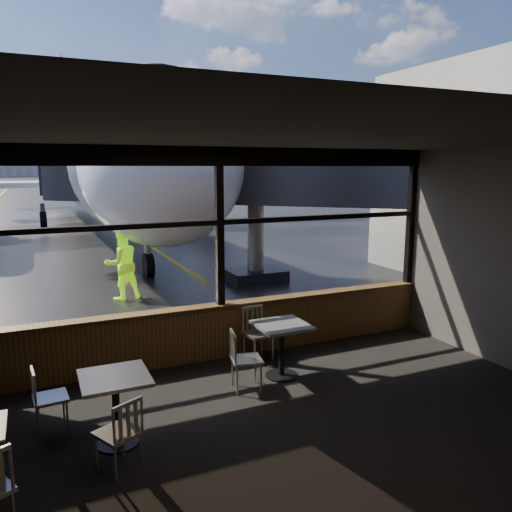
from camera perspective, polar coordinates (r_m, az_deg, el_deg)
ground_plane at (r=127.66m, az=-23.12°, el=7.95°), size 520.00×520.00×0.00m
carpet_floor at (r=6.23m, az=6.23°, el=-20.61°), size 8.00×6.00×0.01m
ceiling at (r=5.36m, az=6.96°, el=13.40°), size 8.00×6.00×0.04m
window_sill at (r=8.53m, az=-4.04°, el=-8.59°), size 8.00×0.28×0.90m
window_header at (r=8.08m, az=-4.30°, el=11.28°), size 8.00×0.18×0.30m
mullion_centre at (r=8.14m, az=-4.19°, el=3.16°), size 0.12×0.12×2.60m
mullion_right at (r=10.17m, az=17.26°, el=4.14°), size 0.12×0.12×2.60m
window_transom at (r=8.12m, az=-4.20°, el=3.86°), size 8.00×0.10×0.08m
airliner at (r=27.72m, az=-18.60°, el=15.31°), size 32.44×38.85×11.82m
jet_bridge at (r=14.57m, az=1.76°, el=7.54°), size 9.45×11.55×5.04m
cafe_table_near at (r=7.77m, az=2.94°, el=-10.73°), size 0.77×0.77×0.84m
cafe_table_mid at (r=6.24m, az=-15.67°, el=-16.61°), size 0.76×0.76×0.84m
chair_near_w at (r=7.32m, az=-1.10°, el=-11.84°), size 0.57×0.57×0.89m
chair_near_n at (r=8.36m, az=0.27°, el=-8.96°), size 0.55×0.55×0.90m
chair_mid_s at (r=5.75m, az=-15.46°, el=-18.97°), size 0.62×0.62×0.85m
chair_mid_w at (r=6.79m, az=-22.42°, el=-14.82°), size 0.48×0.48×0.82m
ground_crew at (r=12.50m, az=-15.08°, el=-0.87°), size 0.96×0.82×1.74m
cone_nose at (r=14.40m, az=-14.12°, el=-2.03°), size 0.32×0.32×0.44m
hangar_mid at (r=192.62m, az=-23.68°, el=9.89°), size 38.00×15.00×10.00m
hangar_right at (r=195.93m, az=-5.54°, el=10.97°), size 50.00×20.00×12.00m
fuel_tank_c at (r=189.73m, az=-26.67°, el=9.07°), size 8.00×8.00×6.00m
treeline at (r=217.63m, az=-23.79°, el=10.08°), size 360.00×3.00×12.00m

